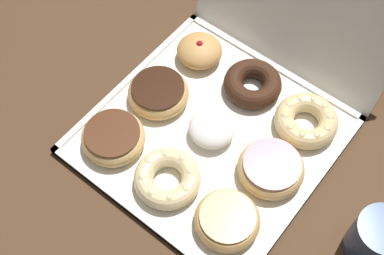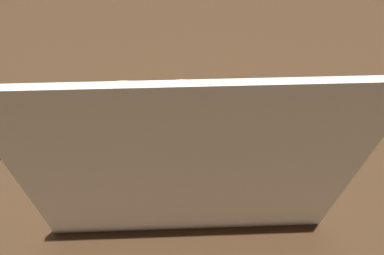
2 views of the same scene
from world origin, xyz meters
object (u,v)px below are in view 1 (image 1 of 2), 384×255
donut_box (211,135)px  chocolate_cake_ring_donut_7 (253,84)px  chocolate_frosted_donut_0 (113,137)px  cruller_donut_1 (167,178)px  powdered_filled_donut_4 (212,131)px  jelly_filled_donut_6 (200,51)px  coffee_mug (379,240)px  cruller_donut_8 (306,120)px  pink_frosted_donut_5 (272,167)px  glazed_ring_donut_2 (227,220)px  chocolate_frosted_donut_3 (157,94)px

donut_box → chocolate_cake_ring_donut_7: chocolate_cake_ring_donut_7 is taller
chocolate_frosted_donut_0 → cruller_donut_1: bearing=-0.4°
powdered_filled_donut_4 → jelly_filled_donut_6: size_ratio=0.94×
jelly_filled_donut_6 → coffee_mug: size_ratio=0.87×
cruller_donut_8 → coffee_mug: bearing=-31.6°
jelly_filled_donut_6 → cruller_donut_8: jelly_filled_donut_6 is taller
chocolate_frosted_donut_0 → pink_frosted_donut_5: bearing=26.3°
glazed_ring_donut_2 → chocolate_frosted_donut_3: 0.28m
pink_frosted_donut_5 → jelly_filled_donut_6: size_ratio=1.30×
chocolate_cake_ring_donut_7 → cruller_donut_8: size_ratio=0.95×
glazed_ring_donut_2 → chocolate_cake_ring_donut_7: 0.28m
chocolate_frosted_donut_0 → powdered_filled_donut_4: powdered_filled_donut_4 is taller
donut_box → cruller_donut_8: bearing=44.3°
jelly_filled_donut_6 → pink_frosted_donut_5: bearing=-26.0°
pink_frosted_donut_5 → cruller_donut_8: bearing=92.0°
donut_box → chocolate_frosted_donut_0: size_ratio=3.58×
donut_box → coffee_mug: bearing=-1.3°
glazed_ring_donut_2 → cruller_donut_8: cruller_donut_8 is taller
pink_frosted_donut_5 → jelly_filled_donut_6: 0.29m
chocolate_frosted_donut_0 → cruller_donut_8: size_ratio=0.99×
donut_box → chocolate_cake_ring_donut_7: bearing=89.9°
chocolate_frosted_donut_0 → powdered_filled_donut_4: bearing=42.7°
cruller_donut_1 → cruller_donut_8: size_ratio=0.99×
chocolate_cake_ring_donut_7 → cruller_donut_8: cruller_donut_8 is taller
powdered_filled_donut_4 → chocolate_cake_ring_donut_7: 0.13m
donut_box → cruller_donut_1: bearing=-90.2°
powdered_filled_donut_4 → jelly_filled_donut_6: bearing=134.8°
cruller_donut_1 → powdered_filled_donut_4: 0.12m
cruller_donut_1 → cruller_donut_8: (0.13, 0.25, 0.00)m
donut_box → powdered_filled_donut_4: 0.03m
donut_box → chocolate_frosted_donut_0: bearing=-135.6°
jelly_filled_donut_6 → chocolate_cake_ring_donut_7: jelly_filled_donut_6 is taller
pink_frosted_donut_5 → cruller_donut_8: 0.12m
cruller_donut_1 → chocolate_frosted_donut_3: (-0.13, 0.12, 0.00)m
chocolate_frosted_donut_3 → pink_frosted_donut_5: (0.26, 0.01, 0.00)m
chocolate_frosted_donut_3 → cruller_donut_8: (0.25, 0.13, -0.00)m
powdered_filled_donut_4 → pink_frosted_donut_5: 0.13m
donut_box → cruller_donut_8: size_ratio=3.54×
donut_box → jelly_filled_donut_6: jelly_filled_donut_6 is taller
cruller_donut_8 → glazed_ring_donut_2: bearing=-89.9°
donut_box → coffee_mug: coffee_mug is taller
chocolate_frosted_donut_0 → coffee_mug: size_ratio=1.11×
donut_box → chocolate_frosted_donut_0: chocolate_frosted_donut_0 is taller
powdered_filled_donut_4 → pink_frosted_donut_5: (0.13, 0.01, 0.00)m
donut_box → cruller_donut_1: 0.13m
chocolate_cake_ring_donut_7 → cruller_donut_8: (0.13, -0.01, 0.00)m
donut_box → glazed_ring_donut_2: (0.13, -0.12, 0.02)m
glazed_ring_donut_2 → jelly_filled_donut_6: bearing=135.4°
jelly_filled_donut_6 → chocolate_frosted_donut_0: bearing=-90.0°
cruller_donut_1 → powdered_filled_donut_4: bearing=88.3°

